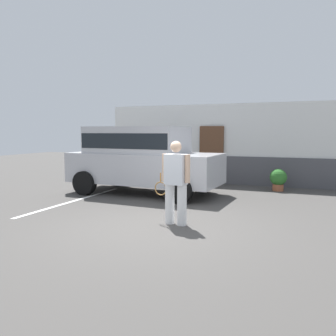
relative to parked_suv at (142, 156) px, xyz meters
The scene contains 6 objects.
ground_plane 3.98m from the parked_suv, 59.03° to the right, with size 40.00×40.00×0.00m, color #423F3D.
parking_stripe_0 2.41m from the parked_suv, 123.74° to the right, with size 0.12×4.40×0.01m, color silver.
house_frontage 3.68m from the parked_suv, 57.83° to the left, with size 9.30×0.40×2.90m.
parked_suv is the anchor object (origin of this frame).
tennis_player_man 3.79m from the parked_suv, 53.02° to the right, with size 0.88×0.32×1.71m.
potted_plant_by_porch 4.44m from the parked_suv, 28.03° to the left, with size 0.54×0.54×0.71m.
Camera 1 is at (2.83, -6.33, 1.89)m, focal length 37.42 mm.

